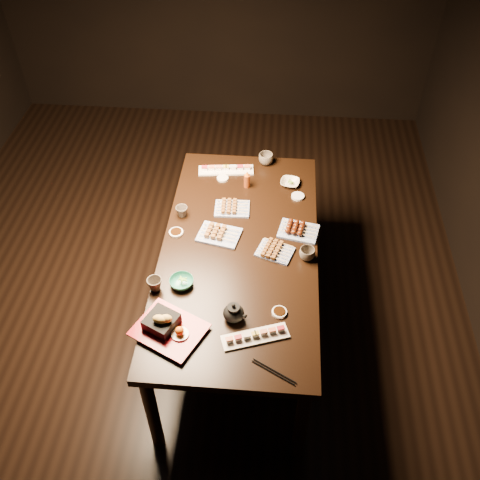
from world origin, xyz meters
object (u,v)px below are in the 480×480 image
(edamame_bowl_green, at_px, (182,282))
(teacup_mid_right, at_px, (307,254))
(yakitori_plate_right, at_px, (275,250))
(teapot, at_px, (234,312))
(sushi_platter_far, at_px, (226,168))
(teacup_far_left, at_px, (182,211))
(teacup_far_right, at_px, (266,159))
(edamame_bowl_cream, at_px, (290,183))
(tempura_tray, at_px, (169,325))
(yakitori_plate_left, at_px, (232,206))
(sushi_platter_near, at_px, (255,335))
(teacup_near_left, at_px, (155,284))
(condiment_bottle, at_px, (247,179))
(dining_table, at_px, (239,290))
(yakitori_plate_center, at_px, (219,232))

(edamame_bowl_green, bearing_deg, teacup_mid_right, 20.69)
(yakitori_plate_right, xyz_separation_m, teapot, (-0.19, -0.48, 0.03))
(sushi_platter_far, height_order, teapot, teapot)
(teacup_far_left, distance_m, teacup_far_right, 0.75)
(edamame_bowl_cream, bearing_deg, teacup_far_left, -151.32)
(teacup_mid_right, distance_m, teacup_far_right, 0.91)
(tempura_tray, xyz_separation_m, teapot, (0.31, 0.11, -0.01))
(teacup_mid_right, distance_m, teapot, 0.59)
(yakitori_plate_right, xyz_separation_m, yakitori_plate_left, (-0.28, 0.35, 0.00))
(teacup_far_right, bearing_deg, tempura_tray, -105.98)
(sushi_platter_near, distance_m, teacup_mid_right, 0.62)
(sushi_platter_far, xyz_separation_m, teacup_near_left, (-0.27, -1.06, 0.02))
(sushi_platter_far, relative_size, teacup_near_left, 4.53)
(teacup_mid_right, bearing_deg, teacup_far_right, 107.47)
(teacup_near_left, xyz_separation_m, teacup_far_right, (0.54, 1.17, 0.00))
(teacup_far_right, bearing_deg, edamame_bowl_green, -109.59)
(teacup_far_left, distance_m, teapot, 0.85)
(edamame_bowl_cream, xyz_separation_m, teacup_far_left, (-0.66, -0.36, 0.02))
(teacup_mid_right, height_order, condiment_bottle, condiment_bottle)
(sushi_platter_near, height_order, yakitori_plate_right, yakitori_plate_right)
(tempura_tray, relative_size, teacup_far_left, 4.55)
(yakitori_plate_right, height_order, edamame_bowl_cream, yakitori_plate_right)
(teapot, bearing_deg, teacup_mid_right, 72.08)
(dining_table, bearing_deg, teapot, -82.56)
(edamame_bowl_cream, relative_size, teacup_far_right, 1.23)
(yakitori_plate_center, relative_size, teacup_far_left, 3.30)
(teacup_far_left, bearing_deg, edamame_bowl_green, -81.12)
(yakitori_plate_center, xyz_separation_m, edamame_bowl_green, (-0.16, -0.39, -0.01))
(yakitori_plate_center, height_order, teacup_far_left, teacup_far_left)
(teacup_mid_right, bearing_deg, yakitori_plate_left, 140.61)
(sushi_platter_near, relative_size, condiment_bottle, 2.73)
(dining_table, xyz_separation_m, teacup_mid_right, (0.39, -0.04, 0.41))
(yakitori_plate_left, distance_m, teacup_mid_right, 0.60)
(edamame_bowl_green, distance_m, condiment_bottle, 0.92)
(edamame_bowl_cream, xyz_separation_m, teacup_far_right, (-0.17, 0.22, 0.02))
(yakitori_plate_right, bearing_deg, yakitori_plate_center, -179.54)
(sushi_platter_far, xyz_separation_m, teacup_far_right, (0.26, 0.11, 0.02))
(yakitori_plate_left, relative_size, teacup_mid_right, 2.38)
(dining_table, height_order, sushi_platter_far, sushi_platter_far)
(condiment_bottle, bearing_deg, teacup_near_left, -115.16)
(tempura_tray, xyz_separation_m, teacup_near_left, (-0.12, 0.27, -0.02))
(teacup_far_right, bearing_deg, teacup_mid_right, -72.53)
(yakitori_plate_right, distance_m, teacup_far_left, 0.64)
(yakitori_plate_center, bearing_deg, edamame_bowl_green, -100.12)
(teacup_mid_right, height_order, teacup_far_right, teacup_far_right)
(sushi_platter_near, relative_size, teacup_near_left, 4.13)
(edamame_bowl_green, bearing_deg, edamame_bowl_cream, 57.98)
(yakitori_plate_left, bearing_deg, teacup_near_left, -119.43)
(teacup_far_right, bearing_deg, condiment_bottle, -113.05)
(yakitori_plate_center, xyz_separation_m, teacup_near_left, (-0.30, -0.43, 0.01))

